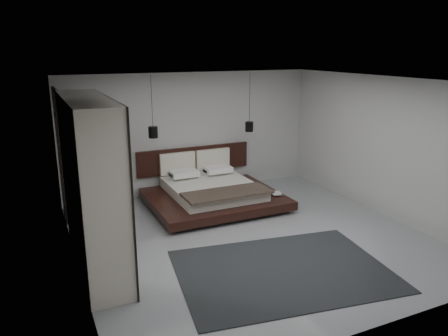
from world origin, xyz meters
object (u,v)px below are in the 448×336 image
wardrobe (92,185)px  pendant_right (249,126)px  lattice_screen (61,155)px  bed (212,191)px  rug (283,270)px  pendant_left (153,132)px

wardrobe → pendant_right: bearing=29.9°
lattice_screen → bed: 3.20m
rug → pendant_right: bearing=70.1°
pendant_left → rug: bearing=-75.4°
lattice_screen → bed: lattice_screen is taller
pendant_right → rug: 4.20m
bed → pendant_right: (1.14, 0.44, 1.29)m
lattice_screen → pendant_left: (1.85, -0.11, 0.32)m
wardrobe → bed: bearing=33.3°
wardrobe → rug: size_ratio=0.84×
lattice_screen → pendant_right: 4.13m
wardrobe → rug: 3.21m
bed → wardrobe: size_ratio=1.03×
pendant_left → rug: 4.11m
bed → rug: bearing=-93.3°
bed → pendant_right: 1.77m
pendant_right → bed: bearing=-159.0°
lattice_screen → pendant_right: (4.12, -0.11, 0.28)m
bed → pendant_right: pendant_right is taller
rug → wardrobe: bearing=150.7°
lattice_screen → pendant_left: pendant_left is taller
bed → rug: 3.24m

